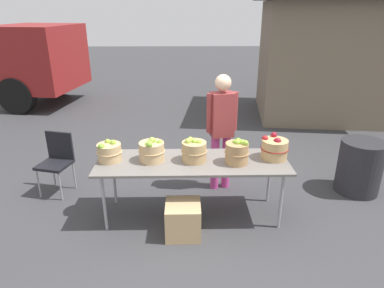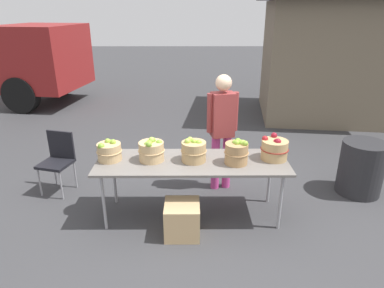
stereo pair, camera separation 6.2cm
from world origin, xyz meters
name	(u,v)px [view 1 (the left image)]	position (x,y,z in m)	size (l,w,h in m)	color
ground_plane	(192,214)	(0.00, 0.00, 0.00)	(40.00, 40.00, 0.00)	#38383A
market_table	(193,164)	(0.00, 0.00, 0.71)	(2.30, 0.76, 0.75)	slate
apple_basket_green_0	(109,152)	(-1.00, 0.04, 0.86)	(0.31, 0.31, 0.26)	tan
apple_basket_green_1	(152,151)	(-0.49, 0.03, 0.88)	(0.32, 0.32, 0.29)	tan
apple_basket_green_2	(194,151)	(0.02, 0.01, 0.88)	(0.31, 0.31, 0.29)	tan
apple_basket_green_3	(237,152)	(0.52, -0.06, 0.89)	(0.29, 0.29, 0.31)	#A87F51
apple_basket_red_0	(274,149)	(0.99, 0.06, 0.88)	(0.34, 0.34, 0.29)	tan
vendor_adult	(222,124)	(0.42, 0.71, 0.98)	(0.43, 0.28, 1.66)	#CC3F8C
food_kiosk	(329,57)	(3.27, 4.33, 1.38)	(3.84, 3.32, 2.74)	#726651
folding_chair	(57,158)	(-1.89, 0.66, 0.51)	(0.49, 0.49, 0.86)	black
trash_barrel	(360,167)	(2.37, 0.56, 0.38)	(0.60, 0.60, 0.76)	#262628
produce_crate	(183,219)	(-0.12, -0.41, 0.20)	(0.40, 0.40, 0.40)	tan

